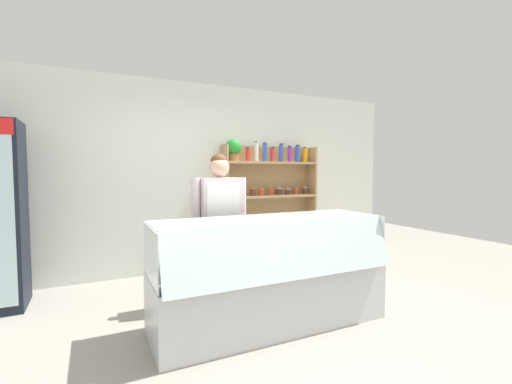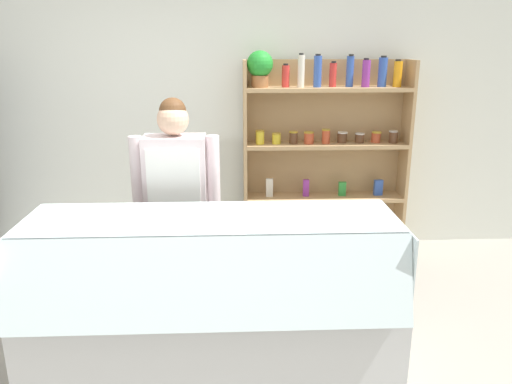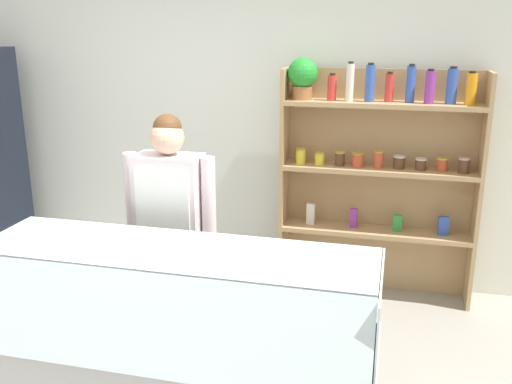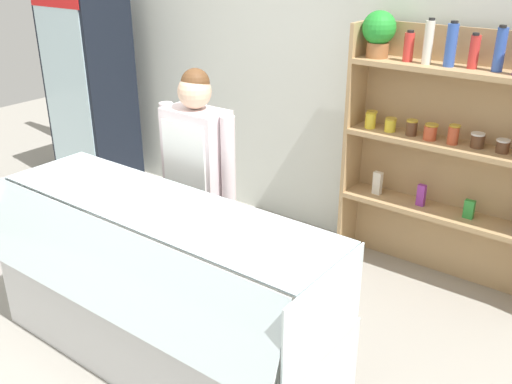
# 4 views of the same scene
# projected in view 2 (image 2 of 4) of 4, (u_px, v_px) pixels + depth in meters

# --- Properties ---
(ground_plane) EXTENTS (12.00, 12.00, 0.00)m
(ground_plane) POSITION_uv_depth(u_px,v_px,m) (196.00, 374.00, 3.09)
(ground_plane) COLOR gray
(back_wall) EXTENTS (6.80, 0.10, 2.70)m
(back_wall) POSITION_uv_depth(u_px,v_px,m) (207.00, 110.00, 4.75)
(back_wall) COLOR silver
(back_wall) RESTS_ON ground
(shelving_unit) EXTENTS (1.53, 0.29, 1.91)m
(shelving_unit) POSITION_uv_depth(u_px,v_px,m) (320.00, 141.00, 4.66)
(shelving_unit) COLOR tan
(shelving_unit) RESTS_ON ground
(deli_display_case) EXTENTS (2.18, 0.79, 1.01)m
(deli_display_case) POSITION_uv_depth(u_px,v_px,m) (213.00, 327.00, 3.04)
(deli_display_case) COLOR silver
(deli_display_case) RESTS_ON ground
(shop_clerk) EXTENTS (0.61, 0.25, 1.63)m
(shop_clerk) POSITION_uv_depth(u_px,v_px,m) (176.00, 195.00, 3.45)
(shop_clerk) COLOR #2D2D38
(shop_clerk) RESTS_ON ground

